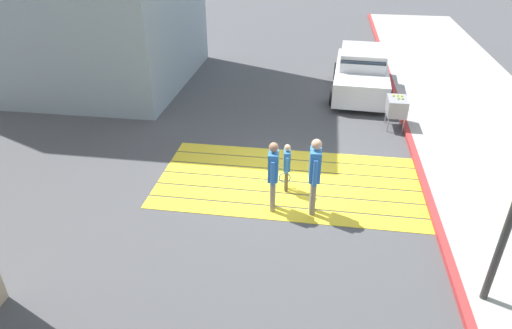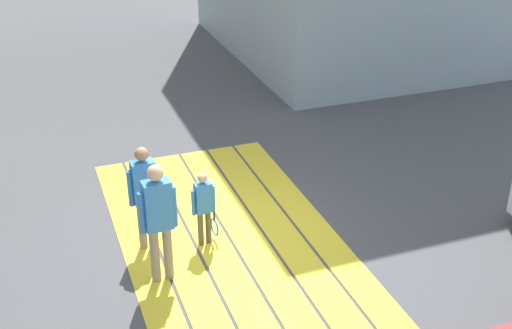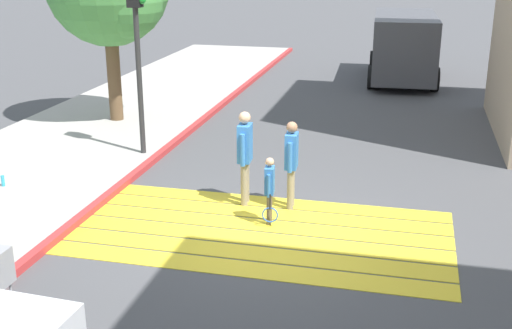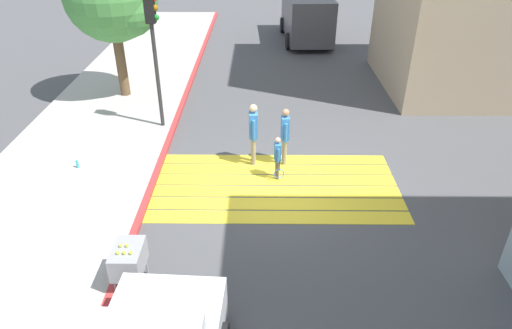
# 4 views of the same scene
# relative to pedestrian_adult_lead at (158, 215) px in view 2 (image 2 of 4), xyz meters

# --- Properties ---
(ground_plane) EXTENTS (120.00, 120.00, 0.00)m
(ground_plane) POSITION_rel_pedestrian_adult_lead_xyz_m (0.61, -1.19, -1.05)
(ground_plane) COLOR #4C4C4F
(crosswalk_stripes) EXTENTS (6.40, 3.25, 0.01)m
(crosswalk_stripes) POSITION_rel_pedestrian_adult_lead_xyz_m (0.61, -1.19, -1.04)
(crosswalk_stripes) COLOR yellow
(crosswalk_stripes) RESTS_ON ground
(pedestrian_adult_lead) EXTENTS (0.25, 0.52, 1.80)m
(pedestrian_adult_lead) POSITION_rel_pedestrian_adult_lead_xyz_m (0.00, 0.00, 0.00)
(pedestrian_adult_lead) COLOR gray
(pedestrian_adult_lead) RESTS_ON ground
(pedestrian_adult_trailing) EXTENTS (0.23, 0.49, 1.67)m
(pedestrian_adult_trailing) POSITION_rel_pedestrian_adult_lead_xyz_m (0.87, 0.01, -0.08)
(pedestrian_adult_trailing) COLOR gray
(pedestrian_adult_trailing) RESTS_ON ground
(pedestrian_child_with_racket) EXTENTS (0.28, 0.39, 1.22)m
(pedestrian_child_with_racket) POSITION_rel_pedestrian_adult_lead_xyz_m (0.65, -0.81, -0.37)
(pedestrian_child_with_racket) COLOR brown
(pedestrian_child_with_racket) RESTS_ON ground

